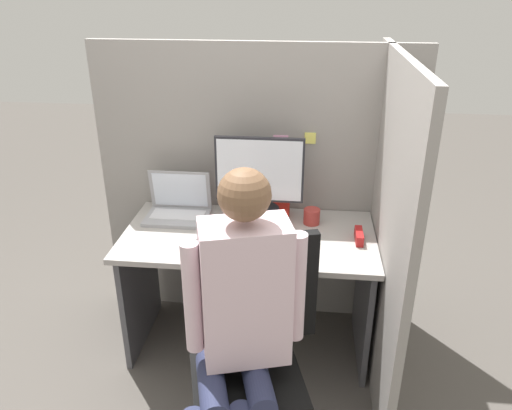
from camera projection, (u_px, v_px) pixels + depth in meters
ground_plane at (242, 385)px, 2.65m from camera, size 12.00×12.00×0.00m
cubicle_panel_back at (256, 189)px, 2.94m from camera, size 1.84×0.05×1.67m
cubicle_panel_right at (385, 229)px, 2.48m from camera, size 0.04×1.32×1.67m
desk at (249, 264)px, 2.73m from camera, size 1.34×0.68×0.73m
paper_box at (259, 215)px, 2.79m from camera, size 0.33×0.24×0.06m
monitor at (259, 175)px, 2.69m from camera, size 0.48×0.23×0.42m
laptop at (178, 209)px, 2.82m from camera, size 0.35×0.24×0.25m
mouse at (202, 241)px, 2.54m from camera, size 0.07×0.05×0.04m
stapler at (359, 236)px, 2.57m from camera, size 0.04×0.14×0.05m
carrot_toy at (258, 247)px, 2.48m from camera, size 0.05×0.16×0.05m
office_chair at (255, 349)px, 2.17m from camera, size 0.57×0.62×0.99m
person at (241, 315)px, 1.92m from camera, size 0.46×0.48×1.38m
coffee_mug at (312, 216)px, 2.75m from camera, size 0.09×0.09×0.09m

